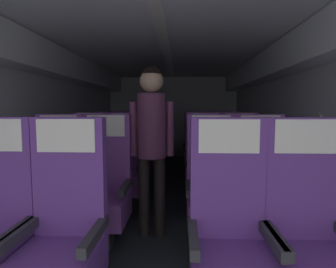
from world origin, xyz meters
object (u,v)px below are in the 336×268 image
seat_d_right_window (199,157)px  seat_e_right_aisle (219,149)px  seat_b_right_window (212,192)px  seat_b_left_aisle (105,191)px  seat_a_right_window (230,241)px  seat_c_right_aisle (241,170)px  seat_e_left_window (121,148)px  seat_d_right_aisle (227,157)px  flight_attendant (152,132)px  seat_b_left_window (57,190)px  seat_c_left_window (90,169)px  seat_d_left_aisle (137,156)px  seat_c_left_aisle (125,169)px  seat_d_left_window (109,156)px  seat_e_left_aisle (144,148)px  seat_b_right_aisle (261,193)px  seat_a_left_aisle (63,238)px  seat_a_right_aisle (308,242)px  seat_e_right_window (196,148)px  seat_c_right_window (204,170)px

seat_d_right_window → seat_e_right_aisle: (0.44, 0.93, 0.00)m
seat_b_right_window → seat_b_left_aisle: bearing=-179.9°
seat_a_right_window → seat_b_right_window: same height
seat_c_right_aisle → seat_d_right_window: 1.04m
seat_d_right_window → seat_e_left_window: 1.72m
seat_d_right_aisle → flight_attendant: 2.05m
seat_e_left_window → seat_b_left_window: bearing=-90.1°
seat_a_right_window → seat_c_left_window: size_ratio=1.00×
seat_d_left_aisle → seat_c_left_window: bearing=-115.0°
seat_b_right_window → seat_c_left_aisle: same height
seat_b_right_window → seat_d_right_window: same height
seat_b_right_window → seat_d_right_aisle: (0.45, 1.88, 0.00)m
seat_a_right_window → seat_d_right_window: size_ratio=1.00×
seat_b_left_window → seat_d_left_aisle: bearing=76.7°
seat_c_right_aisle → seat_d_right_aisle: same height
seat_c_left_window → seat_d_left_aisle: 1.05m
seat_d_right_aisle → flight_attendant: (-1.01, -1.70, 0.53)m
seat_d_left_window → seat_e_left_aisle: size_ratio=1.00×
seat_b_right_window → seat_e_right_aisle: bearing=80.9°
seat_c_right_aisle → seat_d_left_aisle: same height
seat_b_left_aisle → seat_b_right_aisle: same height
seat_d_left_window → seat_c_right_aisle: bearing=-26.1°
seat_b_left_window → seat_b_left_aisle: bearing=1.7°
seat_c_right_aisle → seat_e_right_aisle: 1.87m
seat_b_left_aisle → seat_e_left_aisle: size_ratio=1.00×
seat_a_left_aisle → seat_c_left_window: (-0.45, 1.91, 0.00)m
seat_b_left_window → seat_d_left_window: 1.88m
seat_c_left_aisle → seat_c_right_aisle: bearing=0.5°
seat_a_right_aisle → seat_c_left_window: 2.67m
seat_b_right_window → seat_c_left_window: (-1.43, 0.94, 0.00)m
seat_d_right_aisle → seat_d_right_window: same height
seat_a_left_aisle → seat_d_right_window: size_ratio=1.00×
seat_e_right_aisle → seat_e_right_window: (-0.44, 0.01, 0.00)m
seat_b_left_window → seat_c_left_window: bearing=89.4°
seat_a_left_aisle → seat_a_right_aisle: 1.42m
seat_b_left_window → seat_c_right_aisle: (1.90, 0.96, 0.00)m
seat_c_left_window → seat_c_left_aisle: (0.44, -0.01, 0.00)m
seat_b_left_window → seat_c_left_window: (0.01, 0.96, 0.00)m
seat_a_left_aisle → seat_c_right_window: bearing=62.8°
seat_c_right_aisle → flight_attendant: flight_attendant is taller
seat_d_right_window → seat_e_left_window: bearing=147.4°
flight_attendant → seat_e_left_aisle: bearing=-97.2°
seat_a_left_aisle → seat_d_left_aisle: 2.86m
seat_b_left_aisle → seat_c_right_window: (1.00, 0.95, 0.00)m
seat_e_left_aisle → seat_d_left_window: bearing=-114.4°
seat_b_left_aisle → seat_b_right_window: size_ratio=1.00×
seat_b_right_aisle → seat_c_right_aisle: bearing=89.3°
seat_d_left_window → seat_e_left_window: size_ratio=1.00×
seat_d_left_aisle → seat_c_right_aisle: bearing=-33.2°
seat_d_right_window → seat_e_right_window: size_ratio=1.00×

